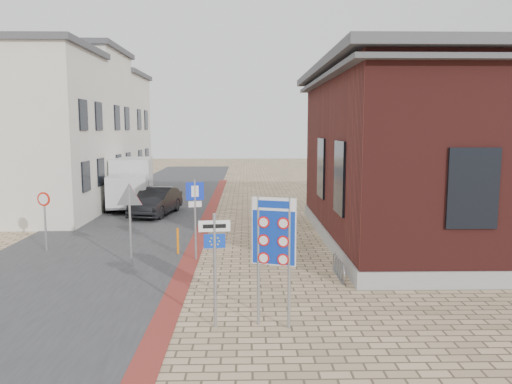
# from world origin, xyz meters

# --- Properties ---
(ground) EXTENTS (120.00, 120.00, 0.00)m
(ground) POSITION_xyz_m (0.00, 0.00, 0.00)
(ground) COLOR tan
(ground) RESTS_ON ground
(road_strip) EXTENTS (7.00, 60.00, 0.02)m
(road_strip) POSITION_xyz_m (-5.50, 15.00, 0.01)
(road_strip) COLOR #38383A
(road_strip) RESTS_ON ground
(curb_strip) EXTENTS (0.60, 40.00, 0.02)m
(curb_strip) POSITION_xyz_m (-2.00, 10.00, 0.01)
(curb_strip) COLOR maroon
(curb_strip) RESTS_ON ground
(brick_building) EXTENTS (13.00, 13.00, 6.80)m
(brick_building) POSITION_xyz_m (8.99, 7.00, 3.49)
(brick_building) COLOR gray
(brick_building) RESTS_ON ground
(townhouse_near) EXTENTS (7.40, 6.40, 8.30)m
(townhouse_near) POSITION_xyz_m (-10.99, 12.00, 4.17)
(townhouse_near) COLOR silver
(townhouse_near) RESTS_ON ground
(townhouse_mid) EXTENTS (7.40, 6.40, 9.10)m
(townhouse_mid) POSITION_xyz_m (-10.99, 18.00, 4.57)
(townhouse_mid) COLOR silver
(townhouse_mid) RESTS_ON ground
(townhouse_far) EXTENTS (7.40, 6.40, 8.30)m
(townhouse_far) POSITION_xyz_m (-10.99, 24.00, 4.17)
(townhouse_far) COLOR silver
(townhouse_far) RESTS_ON ground
(bike_rack) EXTENTS (0.08, 1.80, 0.60)m
(bike_rack) POSITION_xyz_m (2.65, 2.20, 0.26)
(bike_rack) COLOR slate
(bike_rack) RESTS_ON ground
(sedan) EXTENTS (2.20, 4.46, 1.41)m
(sedan) POSITION_xyz_m (-4.67, 12.94, 0.70)
(sedan) COLOR black
(sedan) RESTS_ON ground
(box_truck) EXTENTS (2.69, 5.40, 2.71)m
(box_truck) POSITION_xyz_m (-6.47, 15.42, 1.40)
(box_truck) COLOR slate
(box_truck) RESTS_ON ground
(border_sign) EXTENTS (0.96, 0.36, 2.92)m
(border_sign) POSITION_xyz_m (0.50, -1.50, 2.11)
(border_sign) COLOR gray
(border_sign) RESTS_ON ground
(essen_sign) EXTENTS (0.69, 0.13, 2.57)m
(essen_sign) POSITION_xyz_m (-0.80, -1.50, 1.71)
(essen_sign) COLOR gray
(essen_sign) RESTS_ON ground
(parking_sign) EXTENTS (0.59, 0.20, 2.72)m
(parking_sign) POSITION_xyz_m (-1.80, 4.22, 1.87)
(parking_sign) COLOR gray
(parking_sign) RESTS_ON ground
(yield_sign) EXTENTS (0.93, 0.10, 2.63)m
(yield_sign) POSITION_xyz_m (-3.80, 3.50, 2.02)
(yield_sign) COLOR gray
(yield_sign) RESTS_ON ground
(speed_sign) EXTENTS (0.50, 0.16, 2.16)m
(speed_sign) POSITION_xyz_m (-7.30, 5.51, 1.43)
(speed_sign) COLOR gray
(speed_sign) RESTS_ON ground
(bollard) EXTENTS (0.11, 0.11, 0.93)m
(bollard) POSITION_xyz_m (-2.51, 5.00, 0.46)
(bollard) COLOR orange
(bollard) RESTS_ON ground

